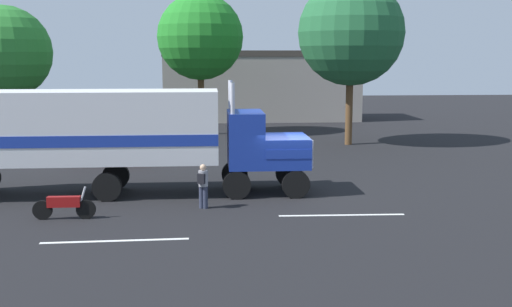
{
  "coord_description": "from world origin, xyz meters",
  "views": [
    {
      "loc": [
        -3.09,
        -23.73,
        5.49
      ],
      "look_at": [
        -1.23,
        0.33,
        1.6
      ],
      "focal_mm": 42.63,
      "sensor_mm": 36.0,
      "label": 1
    }
  ],
  "objects": [
    {
      "name": "lane_stripe_near",
      "position": [
        1.47,
        -3.5,
        0.01
      ],
      "size": [
        4.4,
        0.27,
        0.01
      ],
      "primitive_type": "cube",
      "rotation": [
        0.0,
        0.0,
        -0.03
      ],
      "color": "silver",
      "rests_on": "ground_plane"
    },
    {
      "name": "semi_truck",
      "position": [
        -6.9,
        0.36,
        2.52
      ],
      "size": [
        14.19,
        2.94,
        4.5
      ],
      "color": "#193399",
      "rests_on": "ground_plane"
    },
    {
      "name": "motorcycle",
      "position": [
        -8.03,
        -3.27,
        0.48
      ],
      "size": [
        2.11,
        0.25,
        1.12
      ],
      "color": "black",
      "rests_on": "ground_plane"
    },
    {
      "name": "lane_stripe_mid",
      "position": [
        -5.96,
        -5.92,
        0.01
      ],
      "size": [
        4.4,
        0.28,
        0.01
      ],
      "primitive_type": "cube",
      "rotation": [
        0.0,
        0.0,
        0.03
      ],
      "color": "silver",
      "rests_on": "ground_plane"
    },
    {
      "name": "parked_car",
      "position": [
        -8.01,
        7.93,
        0.81
      ],
      "size": [
        4.65,
        2.54,
        1.57
      ],
      "color": "maroon",
      "rests_on": "ground_plane"
    },
    {
      "name": "building_backdrop",
      "position": [
        1.4,
        28.97,
        3.18
      ],
      "size": [
        16.59,
        6.17,
        5.92
      ],
      "color": "#9E938C",
      "rests_on": "ground_plane"
    },
    {
      "name": "tree_left",
      "position": [
        -16.68,
        18.48,
        5.72
      ],
      "size": [
        6.2,
        6.2,
        8.83
      ],
      "color": "brown",
      "rests_on": "ground_plane"
    },
    {
      "name": "person_bystander",
      "position": [
        -3.35,
        -2.15,
        0.89
      ],
      "size": [
        0.38,
        0.48,
        1.63
      ],
      "color": "#2D3347",
      "rests_on": "ground_plane"
    },
    {
      "name": "tree_center",
      "position": [
        5.57,
        13.35,
        6.89
      ],
      "size": [
        6.49,
        6.49,
        10.15
      ],
      "color": "brown",
      "rests_on": "ground_plane"
    },
    {
      "name": "tree_right",
      "position": [
        -3.65,
        18.97,
        6.76
      ],
      "size": [
        5.93,
        5.93,
        9.75
      ],
      "color": "brown",
      "rests_on": "ground_plane"
    },
    {
      "name": "ground_plane",
      "position": [
        0.0,
        0.0,
        0.0
      ],
      "size": [
        120.0,
        120.0,
        0.0
      ],
      "primitive_type": "plane",
      "color": "black"
    }
  ]
}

